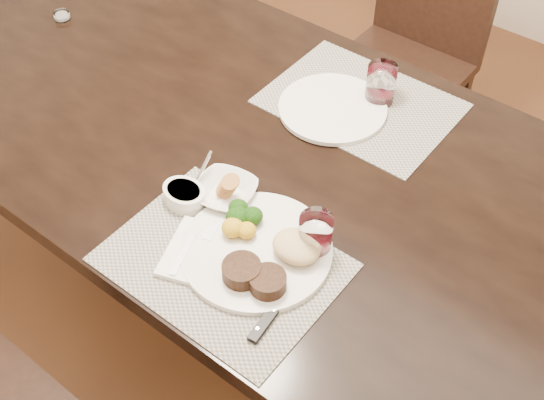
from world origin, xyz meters
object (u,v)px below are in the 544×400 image
Objects in this scene: far_plate at (333,108)px; steak_knife at (275,312)px; cracker_bowl at (225,191)px; wine_glass_near at (315,236)px; dinner_plate at (261,251)px; chair_far at (413,43)px.

steak_knife is at bearing -65.74° from far_plate.
wine_glass_near is (0.24, 0.00, 0.02)m from cracker_bowl.
steak_knife is 0.18m from wine_glass_near.
cracker_bowl reaches higher than dinner_plate.
wine_glass_near is (-0.03, 0.17, 0.04)m from steak_knife.
dinner_plate is 1.33× the size of steak_knife.
chair_far is 3.32× the size of far_plate.
wine_glass_near reaches higher than steak_knife.
cracker_bowl is (-0.27, 0.17, 0.01)m from steak_knife.
steak_knife is (0.40, -1.29, 0.26)m from chair_far.
steak_knife is 0.62m from far_plate.
far_plate is (0.14, -0.72, 0.26)m from chair_far.
chair_far is 1.37m from steak_knife.
chair_far is at bearing 101.02° from steak_knife.
chair_far reaches higher than dinner_plate.
chair_far reaches higher than cracker_bowl.
far_plate is (-0.25, 0.56, 0.00)m from steak_knife.
steak_knife is at bearing -58.18° from dinner_plate.
dinner_plate is 1.98× the size of cracker_bowl.
chair_far is at bearing 101.02° from far_plate.
far_plate is at bearing -78.98° from chair_far.
chair_far is 5.72× the size of cracker_bowl.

